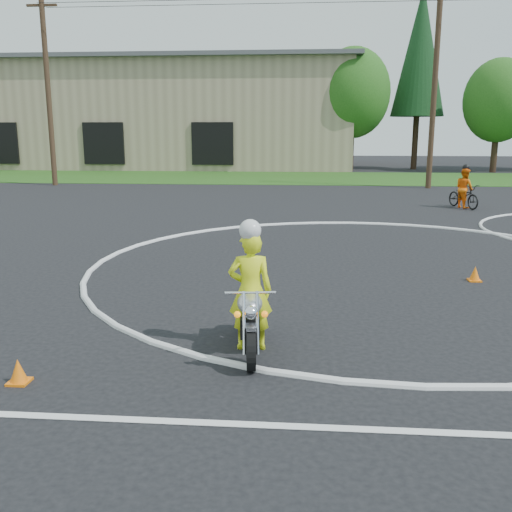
{
  "coord_description": "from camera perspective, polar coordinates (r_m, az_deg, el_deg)",
  "views": [
    {
      "loc": [
        -1.45,
        -9.26,
        2.93
      ],
      "look_at": [
        -2.14,
        -1.0,
        1.1
      ],
      "focal_mm": 40.0,
      "sensor_mm": 36.0,
      "label": 1
    }
  ],
  "objects": [
    {
      "name": "primary_motorcycle",
      "position": [
        7.67,
        -0.61,
        -6.27
      ],
      "size": [
        0.64,
        1.84,
        0.97
      ],
      "rotation": [
        0.0,
        0.0,
        0.12
      ],
      "color": "black",
      "rests_on": "ground"
    },
    {
      "name": "rider_primary_grp",
      "position": [
        7.67,
        -0.58,
        -3.14
      ],
      "size": [
        0.64,
        0.46,
        1.8
      ],
      "rotation": [
        0.0,
        0.0,
        0.12
      ],
      "color": "#EBF91A",
      "rests_on": "ground"
    },
    {
      "name": "utility_poles",
      "position": [
        31.02,
        17.44,
        16.1
      ],
      "size": [
        41.6,
        1.12,
        10.0
      ],
      "color": "#473321",
      "rests_on": "ground"
    },
    {
      "name": "warehouse",
      "position": [
        51.97,
        -14.22,
        13.45
      ],
      "size": [
        41.0,
        17.0,
        8.3
      ],
      "color": "tan",
      "rests_on": "ground"
    },
    {
      "name": "ground",
      "position": [
        9.82,
        13.09,
        -5.24
      ],
      "size": [
        120.0,
        120.0,
        0.0
      ],
      "primitive_type": "plane",
      "color": "black",
      "rests_on": "ground"
    },
    {
      "name": "rider_second_grp",
      "position": [
        23.43,
        20.08,
        5.97
      ],
      "size": [
        1.22,
        1.84,
        1.68
      ],
      "rotation": [
        0.0,
        0.0,
        0.39
      ],
      "color": "black",
      "rests_on": "ground"
    },
    {
      "name": "grass_strip",
      "position": [
        36.41,
        7.08,
        7.76
      ],
      "size": [
        120.0,
        10.0,
        0.02
      ],
      "primitive_type": "cube",
      "color": "#1E4714",
      "rests_on": "ground"
    },
    {
      "name": "course_markings",
      "position": [
        14.39,
        19.23,
        0.03
      ],
      "size": [
        19.05,
        19.05,
        0.12
      ],
      "color": "silver",
      "rests_on": "ground"
    }
  ]
}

